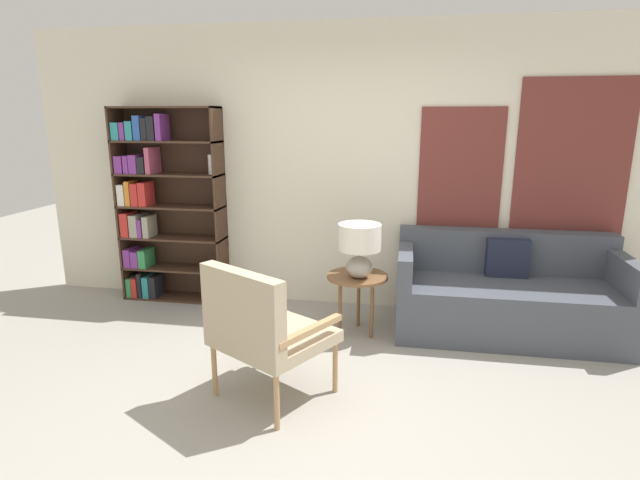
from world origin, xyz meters
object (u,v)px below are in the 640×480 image
side_table (357,281)px  table_lamp (360,245)px  armchair (260,325)px  bookshelf (157,203)px  couch (507,296)px

side_table → table_lamp: size_ratio=1.16×
armchair → table_lamp: 1.27m
bookshelf → couch: bearing=-4.7°
bookshelf → armchair: bookshelf is taller
side_table → table_lamp: 0.35m
bookshelf → table_lamp: 2.20m
bookshelf → armchair: (1.58, -1.74, -0.45)m
side_table → bookshelf: bearing=165.3°
armchair → table_lamp: size_ratio=2.05×
side_table → table_lamp: table_lamp is taller
couch → side_table: 1.32m
couch → table_lamp: size_ratio=4.11×
armchair → couch: bearing=39.1°
bookshelf → table_lamp: bearing=-16.2°
table_lamp → bookshelf: bearing=163.8°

